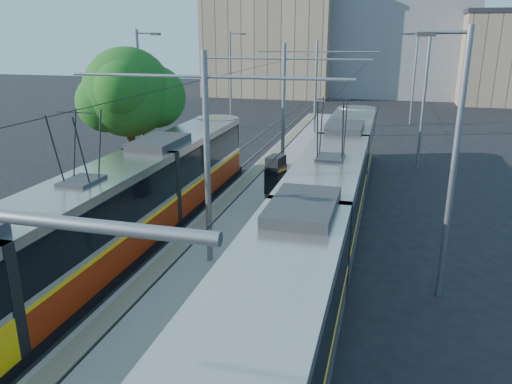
# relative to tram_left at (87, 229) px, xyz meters

# --- Properties ---
(platform) EXTENTS (4.00, 50.00, 0.30)m
(platform) POSITION_rel_tram_left_xyz_m (3.60, 10.66, -1.56)
(platform) COLOR gray
(platform) RESTS_ON ground
(tactile_strip_left) EXTENTS (0.70, 50.00, 0.01)m
(tactile_strip_left) POSITION_rel_tram_left_xyz_m (2.15, 10.66, -1.40)
(tactile_strip_left) COLOR gray
(tactile_strip_left) RESTS_ON platform
(tactile_strip_right) EXTENTS (0.70, 50.00, 0.01)m
(tactile_strip_right) POSITION_rel_tram_left_xyz_m (5.05, 10.66, -1.40)
(tactile_strip_right) COLOR gray
(tactile_strip_right) RESTS_ON platform
(rails) EXTENTS (8.71, 70.00, 0.03)m
(rails) POSITION_rel_tram_left_xyz_m (3.60, 10.66, -1.69)
(rails) COLOR gray
(rails) RESTS_ON ground
(tram_left) EXTENTS (2.43, 28.03, 5.50)m
(tram_left) POSITION_rel_tram_left_xyz_m (0.00, 0.00, 0.00)
(tram_left) COLOR black
(tram_left) RESTS_ON ground
(tram_right) EXTENTS (2.43, 29.97, 5.50)m
(tram_right) POSITION_rel_tram_left_xyz_m (7.20, 5.09, 0.15)
(tram_right) COLOR black
(tram_right) RESTS_ON ground
(catenary) EXTENTS (9.20, 70.00, 7.00)m
(catenary) POSITION_rel_tram_left_xyz_m (3.60, 7.81, 2.81)
(catenary) COLOR gray
(catenary) RESTS_ON platform
(street_lamps) EXTENTS (15.18, 38.22, 8.00)m
(street_lamps) POSITION_rel_tram_left_xyz_m (3.60, 14.66, 2.47)
(street_lamps) COLOR gray
(street_lamps) RESTS_ON ground
(shelter) EXTENTS (0.81, 1.15, 2.35)m
(shelter) POSITION_rel_tram_left_xyz_m (4.54, 7.67, -0.18)
(shelter) COLOR black
(shelter) RESTS_ON platform
(tree) EXTENTS (4.95, 4.57, 7.19)m
(tree) POSITION_rel_tram_left_xyz_m (-3.34, 10.01, 3.15)
(tree) COLOR #382314
(tree) RESTS_ON ground
(building_left) EXTENTS (16.32, 12.24, 14.33)m
(building_left) POSITION_rel_tram_left_xyz_m (-6.40, 53.66, 5.46)
(building_left) COLOR tan
(building_left) RESTS_ON ground
(building_centre) EXTENTS (18.36, 14.28, 16.59)m
(building_centre) POSITION_rel_tram_left_xyz_m (9.60, 57.66, 6.59)
(building_centre) COLOR gray
(building_centre) RESTS_ON ground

